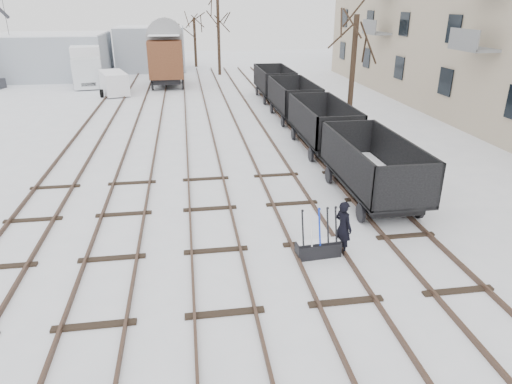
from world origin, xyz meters
TOP-DOWN VIEW (x-y plane):
  - ground at (0.00, 0.00)m, footprint 120.00×120.00m
  - tracks at (-0.00, 13.67)m, footprint 13.90×52.00m
  - shed_left at (-13.00, 36.00)m, footprint 10.00×8.00m
  - shed_right at (-4.00, 40.00)m, footprint 7.00×6.00m
  - ground_frame at (2.92, -0.74)m, footprint 1.33×0.52m
  - worker at (3.67, -0.64)m, footprint 0.63×0.72m
  - freight_wagon_a at (6.00, 3.06)m, footprint 2.27×5.67m
  - freight_wagon_b at (6.00, 9.46)m, footprint 2.27×5.67m
  - freight_wagon_c at (6.00, 15.86)m, footprint 2.27×5.67m
  - freight_wagon_d at (6.00, 22.26)m, footprint 2.27×5.67m
  - box_van_wagon at (-2.08, 29.35)m, footprint 3.08×5.77m
  - lorry at (-9.15, 31.51)m, footprint 3.23×7.58m
  - panel_van at (-6.23, 26.19)m, footprint 2.79×4.32m
  - tree_near at (8.78, 13.36)m, footprint 0.30×0.30m
  - tree_far_left at (0.74, 42.00)m, footprint 0.30×0.30m
  - tree_far_right at (2.91, 35.46)m, footprint 0.30×0.30m

SIDE VIEW (x-z plane):
  - ground at x=0.00m, z-range 0.00..0.00m
  - tracks at x=0.00m, z-range -0.01..0.16m
  - ground_frame at x=2.92m, z-range -0.46..1.03m
  - worker at x=3.67m, z-range 0.00..1.65m
  - freight_wagon_a at x=6.00m, z-range -0.27..2.04m
  - freight_wagon_b at x=6.00m, z-range -0.27..2.04m
  - freight_wagon_c at x=6.00m, z-range -0.27..2.04m
  - freight_wagon_d at x=6.00m, z-range -0.27..2.04m
  - panel_van at x=-6.23m, z-range 0.04..1.80m
  - lorry at x=-9.15m, z-range 0.05..3.38m
  - shed_left at x=-13.00m, z-range 0.00..4.10m
  - shed_right at x=-4.00m, z-range 0.00..4.50m
  - box_van_wagon at x=-2.08m, z-range 0.36..4.75m
  - tree_far_left at x=0.74m, z-range 0.00..5.21m
  - tree_near at x=8.78m, z-range 0.00..6.25m
  - tree_far_right at x=2.91m, z-range 0.00..7.09m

